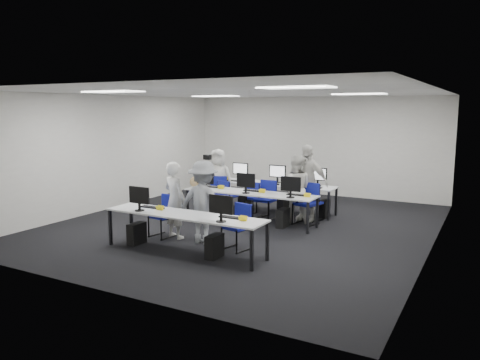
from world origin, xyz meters
The scene contains 23 objects.
room centered at (0.00, 0.00, 1.50)m, with size 9.00×9.02×3.00m.
ceiling_panels centered at (0.00, 0.00, 2.98)m, with size 5.20×4.60×0.02m.
desk_front centered at (0.00, -2.40, 0.68)m, with size 3.20×0.70×0.73m.
desk_mid centered at (0.00, 0.20, 0.68)m, with size 3.20×0.70×0.73m.
desk_back centered at (0.00, 1.60, 0.68)m, with size 3.20×0.70×0.73m.
equipment_front centered at (-0.19, -2.42, 0.36)m, with size 2.51×0.41×1.19m.
equipment_mid centered at (-0.19, 0.18, 0.36)m, with size 2.91×0.41×1.19m.
equipment_back centered at (0.19, 1.62, 0.36)m, with size 2.91×0.41×1.19m.
chair_0 centered at (-1.03, -1.73, 0.27)m, with size 0.50×0.53×0.86m.
chair_1 centered at (0.76, -1.77, 0.27)m, with size 0.52×0.54×0.86m.
chair_2 centered at (-1.24, 0.79, 0.29)m, with size 0.58×0.61×0.92m.
chair_3 centered at (0.15, 0.73, 0.29)m, with size 0.46×0.50×0.92m.
chair_4 centered at (1.21, 0.71, 0.30)m, with size 0.57×0.60×0.95m.
chair_5 centered at (-1.04, 0.97, 0.26)m, with size 0.45×0.48×0.83m.
chair_6 centered at (-0.16, 0.93, 0.28)m, with size 0.50×0.53×0.87m.
chair_7 centered at (1.19, 1.14, 0.26)m, with size 0.52×0.54×0.83m.
handbag centered at (-1.45, 0.12, 0.87)m, with size 0.33×0.21×0.27m, color #91734B.
student_0 centered at (-0.76, -1.66, 0.79)m, with size 0.58×0.38×1.58m, color #B8B5AD.
student_1 centered at (0.91, 0.76, 0.80)m, with size 0.77×0.60×1.59m, color #B8B5AD.
student_2 centered at (-1.43, 1.14, 0.80)m, with size 0.78×0.51×1.60m, color #B8B5AD.
student_3 centered at (1.06, 1.08, 0.91)m, with size 1.06×0.44×1.81m, color #B8B5AD.
photographer centered at (-0.03, -1.70, 0.82)m, with size 1.06×0.61×1.64m, color gray.
dslr_camera centered at (-0.05, -1.52, 1.70)m, with size 0.14×0.18×0.10m, color black.
Camera 1 is at (4.92, -9.27, 2.65)m, focal length 35.00 mm.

